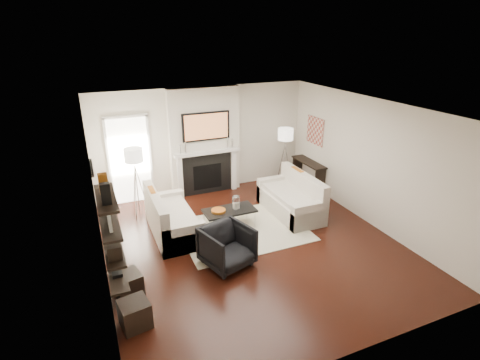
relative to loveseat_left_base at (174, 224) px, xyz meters
name	(u,v)px	position (x,y,z in m)	size (l,w,h in m)	color
room_envelope	(253,181)	(1.32, -1.02, 1.14)	(6.00, 6.00, 6.00)	black
chimney_breast	(205,142)	(1.32, 1.85, 1.14)	(1.80, 0.25, 2.70)	silver
fireplace_surround	(207,174)	(1.32, 1.72, 0.31)	(1.30, 0.02, 1.04)	black
firebox	(208,177)	(1.32, 1.71, 0.24)	(0.75, 0.02, 0.65)	black
mantel_pilaster_l	(180,177)	(0.60, 1.69, 0.34)	(0.12, 0.08, 1.10)	white
mantel_pilaster_r	(234,170)	(2.04, 1.69, 0.34)	(0.12, 0.08, 1.10)	white
mantel_shelf	(207,152)	(1.32, 1.67, 0.91)	(1.70, 0.18, 0.07)	white
tv_body	(206,126)	(1.32, 1.69, 1.57)	(1.20, 0.06, 0.70)	black
tv_screen	(206,127)	(1.32, 1.66, 1.57)	(1.10, 0.01, 0.62)	#BF723F
candlestick_l_tall	(185,148)	(0.77, 1.68, 1.09)	(0.04, 0.04, 0.30)	silver
candlestick_l_short	(180,150)	(0.64, 1.68, 1.06)	(0.04, 0.04, 0.24)	silver
candlestick_r_tall	(227,143)	(1.87, 1.68, 1.09)	(0.04, 0.04, 0.30)	silver
candlestick_r_short	(232,143)	(2.00, 1.68, 1.06)	(0.04, 0.04, 0.24)	silver
hallway_panel	(130,161)	(-0.53, 1.96, 0.84)	(0.90, 0.02, 2.10)	white
door_trim_l	(109,164)	(-1.01, 1.94, 0.84)	(0.06, 0.06, 2.16)	white
door_trim_r	(150,159)	(-0.05, 1.94, 0.84)	(0.06, 0.06, 2.16)	white
door_trim_top	(125,117)	(-0.53, 1.94, 1.92)	(1.02, 0.06, 0.06)	white
rug	(243,230)	(1.37, -0.46, -0.20)	(2.60, 2.00, 0.01)	beige
loveseat_left_base	(174,224)	(0.00, 0.00, 0.00)	(0.85, 1.80, 0.42)	beige
loveseat_left_back	(156,214)	(-0.33, 0.00, 0.32)	(0.18, 1.80, 0.80)	beige
loveseat_left_arm_n	(184,239)	(0.00, -0.81, 0.09)	(0.85, 0.18, 0.60)	beige
loveseat_left_arm_s	(165,205)	(0.00, 0.81, 0.09)	(0.85, 0.18, 0.60)	beige
loveseat_left_cushion	(175,213)	(0.05, 0.00, 0.26)	(0.63, 1.44, 0.10)	beige
pillow_left_orange	(152,199)	(-0.33, 0.30, 0.52)	(0.10, 0.42, 0.42)	#A05613
pillow_left_charcoal	(159,211)	(-0.33, -0.30, 0.51)	(0.10, 0.40, 0.40)	black
loveseat_right_base	(290,205)	(2.70, -0.14, 0.00)	(0.85, 1.80, 0.42)	beige
loveseat_right_back	(303,190)	(3.04, -0.14, 0.32)	(0.18, 1.80, 0.80)	beige
loveseat_right_arm_n	(309,216)	(2.70, -0.95, 0.09)	(0.85, 0.18, 0.60)	beige
loveseat_right_arm_s	(274,188)	(2.70, 0.67, 0.09)	(0.85, 0.18, 0.60)	beige
loveseat_right_cushion	(289,195)	(2.65, -0.14, 0.26)	(0.63, 1.44, 0.10)	beige
pillow_right_orange	(297,177)	(3.04, 0.16, 0.52)	(0.10, 0.42, 0.42)	#A05613
pillow_right_charcoal	(311,187)	(3.04, -0.44, 0.51)	(0.10, 0.40, 0.40)	black
coffee_table	(230,210)	(1.17, -0.22, 0.19)	(1.10, 0.55, 0.04)	black
coffee_leg_nw	(211,228)	(0.67, -0.44, -0.02)	(0.02, 0.02, 0.38)	silver
coffee_leg_ne	(255,219)	(1.67, -0.44, -0.02)	(0.02, 0.02, 0.38)	silver
coffee_leg_sw	(204,219)	(0.67, 0.00, -0.02)	(0.02, 0.02, 0.38)	silver
coffee_leg_se	(247,211)	(1.67, 0.00, -0.02)	(0.02, 0.02, 0.38)	silver
hurricane_glass	(236,203)	(1.32, -0.22, 0.35)	(0.16, 0.16, 0.28)	white
hurricane_candle	(236,205)	(1.32, -0.22, 0.29)	(0.09, 0.09, 0.14)	white
copper_bowl	(218,211)	(0.92, -0.22, 0.24)	(0.30, 0.30, 0.05)	#C66E21
armchair	(227,245)	(0.62, -1.49, 0.20)	(0.80, 0.75, 0.82)	black
lamp_left_post	(137,191)	(-0.53, 1.12, 0.39)	(0.02, 0.02, 1.20)	silver
lamp_left_shade	(133,155)	(-0.53, 1.12, 1.24)	(0.40, 0.40, 0.30)	white
lamp_left_leg_a	(142,190)	(-0.42, 1.12, 0.39)	(0.02, 0.02, 1.25)	silver
lamp_left_leg_b	(134,190)	(-0.58, 1.22, 0.39)	(0.02, 0.02, 1.25)	silver
lamp_left_leg_c	(136,193)	(-0.58, 1.03, 0.39)	(0.02, 0.02, 1.25)	silver
lamp_right_post	(284,165)	(3.37, 1.36, 0.39)	(0.02, 0.02, 1.20)	silver
lamp_right_shade	(286,134)	(3.37, 1.36, 1.24)	(0.40, 0.40, 0.30)	white
lamp_right_leg_a	(288,164)	(3.48, 1.36, 0.39)	(0.02, 0.02, 1.25)	silver
lamp_right_leg_b	(281,164)	(3.32, 1.45, 0.39)	(0.02, 0.02, 1.25)	silver
lamp_right_leg_c	(284,166)	(3.32, 1.26, 0.39)	(0.02, 0.02, 1.25)	silver
console_top	(309,162)	(3.89, 0.97, 0.52)	(0.35, 1.20, 0.04)	black
console_leg_n	(320,183)	(3.89, 0.42, 0.14)	(0.30, 0.04, 0.71)	black
console_leg_s	(297,169)	(3.89, 1.52, 0.14)	(0.30, 0.04, 0.71)	black
wall_art	(315,131)	(4.05, 1.03, 1.34)	(0.03, 0.70, 0.70)	#B06B58
shelf_bottom	(117,273)	(-1.30, -2.02, 0.49)	(0.25, 1.00, 0.04)	black
shelf_lower	(113,250)	(-1.30, -2.02, 0.89)	(0.25, 1.00, 0.04)	black
shelf_upper	(110,225)	(-1.30, -2.02, 1.29)	(0.25, 1.00, 0.04)	black
shelf_top	(106,198)	(-1.30, -2.02, 1.69)	(0.25, 1.00, 0.04)	black
decor_magfile_a	(106,194)	(-1.30, -2.25, 1.85)	(0.12, 0.10, 0.28)	black
decor_magfile_b	(103,183)	(-1.30, -1.89, 1.85)	(0.12, 0.10, 0.28)	#A05613
decor_frame_a	(109,220)	(-1.30, -2.15, 1.42)	(0.04, 0.30, 0.22)	white
decor_frame_b	(107,211)	(-1.30, -1.82, 1.40)	(0.04, 0.22, 0.18)	black
decor_wine_rack	(114,250)	(-1.30, -2.24, 1.01)	(0.18, 0.25, 0.20)	black
decor_box_small	(111,236)	(-1.30, -1.76, 0.97)	(0.15, 0.12, 0.12)	black
decor_books	(117,273)	(-1.30, -2.07, 0.53)	(0.14, 0.20, 0.05)	black
decor_box_tall	(114,258)	(-1.30, -1.76, 0.60)	(0.10, 0.10, 0.18)	white
clock_rim	(92,168)	(-1.41, -0.12, 1.49)	(0.34, 0.34, 0.04)	black
clock_face	(93,168)	(-1.38, -0.12, 1.49)	(0.29, 0.29, 0.01)	white
ottoman_near	(128,285)	(-1.15, -1.67, -0.01)	(0.40, 0.40, 0.40)	black
ottoman_far	(135,314)	(-1.15, -2.38, -0.01)	(0.40, 0.40, 0.40)	black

